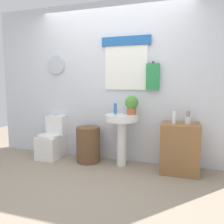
% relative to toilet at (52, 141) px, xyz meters
% --- Properties ---
extents(ground_plane, '(8.00, 8.00, 0.00)m').
position_rel_toilet_xyz_m(ground_plane, '(1.05, -0.88, -0.28)').
color(ground_plane, gray).
extents(back_wall, '(4.40, 0.18, 2.60)m').
position_rel_toilet_xyz_m(back_wall, '(1.05, 0.27, 1.03)').
color(back_wall, silver).
rests_on(back_wall, ground_plane).
extents(toilet, '(0.38, 0.51, 0.73)m').
position_rel_toilet_xyz_m(toilet, '(0.00, 0.00, 0.00)').
color(toilet, white).
rests_on(toilet, ground_plane).
extents(laundry_hamper, '(0.39, 0.39, 0.58)m').
position_rel_toilet_xyz_m(laundry_hamper, '(0.70, -0.03, 0.01)').
color(laundry_hamper, brown).
rests_on(laundry_hamper, ground_plane).
extents(pedestal_sink, '(0.51, 0.51, 0.81)m').
position_rel_toilet_xyz_m(pedestal_sink, '(1.27, -0.03, 0.32)').
color(pedestal_sink, white).
rests_on(pedestal_sink, ground_plane).
extents(faucet, '(0.03, 0.03, 0.10)m').
position_rel_toilet_xyz_m(faucet, '(1.27, 0.09, 0.58)').
color(faucet, silver).
rests_on(faucet, pedestal_sink).
extents(wooden_cabinet, '(0.54, 0.44, 0.72)m').
position_rel_toilet_xyz_m(wooden_cabinet, '(2.14, -0.03, 0.08)').
color(wooden_cabinet, olive).
rests_on(wooden_cabinet, ground_plane).
extents(soap_bottle, '(0.05, 0.05, 0.17)m').
position_rel_toilet_xyz_m(soap_bottle, '(1.15, 0.02, 0.61)').
color(soap_bottle, '#2D6BB7').
rests_on(soap_bottle, pedestal_sink).
extents(potted_plant, '(0.21, 0.21, 0.29)m').
position_rel_toilet_xyz_m(potted_plant, '(1.41, 0.03, 0.69)').
color(potted_plant, '#AD5B38').
rests_on(potted_plant, pedestal_sink).
extents(lotion_bottle, '(0.05, 0.05, 0.18)m').
position_rel_toilet_xyz_m(lotion_bottle, '(2.05, -0.07, 0.53)').
color(lotion_bottle, white).
rests_on(lotion_bottle, wooden_cabinet).
extents(toothbrush_cup, '(0.08, 0.08, 0.19)m').
position_rel_toilet_xyz_m(toothbrush_cup, '(2.24, -0.01, 0.49)').
color(toothbrush_cup, silver).
rests_on(toothbrush_cup, wooden_cabinet).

